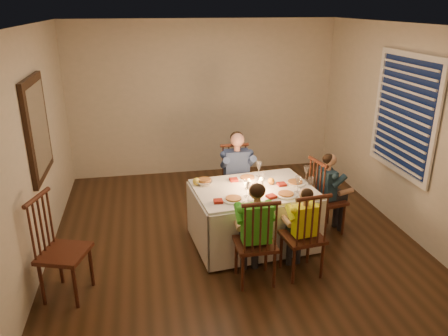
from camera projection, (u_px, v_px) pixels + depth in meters
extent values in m
plane|color=black|center=(234.00, 239.00, 5.57)|extent=(5.00, 5.00, 0.00)
cube|color=#BAB39F|center=(31.00, 153.00, 4.72)|extent=(0.02, 5.00, 2.60)
cube|color=#BAB39F|center=(409.00, 132.00, 5.51)|extent=(0.02, 5.00, 2.60)
cube|color=#BAB39F|center=(204.00, 99.00, 7.41)|extent=(4.50, 0.02, 2.60)
plane|color=white|center=(236.00, 25.00, 4.65)|extent=(5.00, 5.00, 0.00)
cube|color=white|center=(254.00, 190.00, 5.24)|extent=(1.49, 1.14, 0.04)
cube|color=white|center=(240.00, 199.00, 5.81)|extent=(1.43, 0.18, 0.69)
cube|color=white|center=(269.00, 236.00, 4.91)|extent=(1.43, 0.18, 0.69)
cube|color=white|center=(305.00, 208.00, 5.56)|extent=(0.13, 1.03, 0.69)
cube|color=white|center=(197.00, 224.00, 5.17)|extent=(0.13, 1.03, 0.69)
cylinder|color=white|center=(247.00, 179.00, 5.48)|extent=(0.29, 0.29, 0.02)
cylinder|color=white|center=(234.00, 200.00, 4.90)|extent=(0.29, 0.29, 0.02)
cylinder|color=white|center=(286.00, 195.00, 5.02)|extent=(0.29, 0.29, 0.02)
cylinder|color=white|center=(295.00, 183.00, 5.35)|extent=(0.29, 0.29, 0.02)
cylinder|color=silver|center=(249.00, 185.00, 5.19)|extent=(0.06, 0.06, 0.10)
cylinder|color=silver|center=(261.00, 183.00, 5.24)|extent=(0.06, 0.06, 0.10)
sphere|color=yellow|center=(196.00, 181.00, 5.31)|extent=(0.09, 0.09, 0.09)
sphere|color=orange|center=(271.00, 181.00, 5.33)|extent=(0.08, 0.08, 0.08)
imported|color=white|center=(204.00, 182.00, 5.33)|extent=(0.23, 0.23, 0.05)
cube|color=black|center=(37.00, 128.00, 4.93)|extent=(0.05, 0.95, 1.15)
cube|color=white|center=(40.00, 128.00, 4.93)|extent=(0.01, 0.78, 0.98)
cube|color=black|center=(405.00, 115.00, 5.52)|extent=(0.01, 1.20, 1.40)
cube|color=white|center=(404.00, 115.00, 5.52)|extent=(0.03, 1.34, 1.54)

